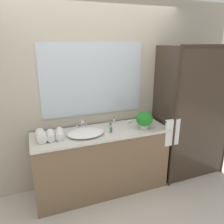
% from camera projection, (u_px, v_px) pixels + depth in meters
% --- Properties ---
extents(ground_plane, '(8.00, 8.00, 0.00)m').
position_uv_depth(ground_plane, '(102.00, 189.00, 3.15)').
color(ground_plane, beige).
extents(wall_back_with_mirror, '(4.40, 0.06, 2.60)m').
position_uv_depth(wall_back_with_mirror, '(93.00, 96.00, 3.06)').
color(wall_back_with_mirror, '#B2A893').
rests_on(wall_back_with_mirror, ground_plane).
extents(vanity_cabinet, '(1.80, 0.58, 0.90)m').
position_uv_depth(vanity_cabinet, '(102.00, 161.00, 3.03)').
color(vanity_cabinet, brown).
rests_on(vanity_cabinet, ground_plane).
extents(shower_enclosure, '(1.20, 0.59, 2.00)m').
position_uv_depth(shower_enclosure, '(190.00, 116.00, 3.11)').
color(shower_enclosure, '#2D2319').
rests_on(shower_enclosure, ground_plane).
extents(sink_basin, '(0.47, 0.36, 0.06)m').
position_uv_depth(sink_basin, '(86.00, 133.00, 2.76)').
color(sink_basin, white).
rests_on(sink_basin, vanity_cabinet).
extents(faucet, '(0.17, 0.15, 0.14)m').
position_uv_depth(faucet, '(82.00, 126.00, 2.93)').
color(faucet, silver).
rests_on(faucet, vanity_cabinet).
extents(potted_plant, '(0.22, 0.22, 0.24)m').
position_uv_depth(potted_plant, '(144.00, 119.00, 2.93)').
color(potted_plant, beige).
rests_on(potted_plant, vanity_cabinet).
extents(soap_dish, '(0.10, 0.07, 0.04)m').
position_uv_depth(soap_dish, '(130.00, 122.00, 3.17)').
color(soap_dish, silver).
rests_on(soap_dish, vanity_cabinet).
extents(amenity_bottle_lotion, '(0.03, 0.03, 0.09)m').
position_uv_depth(amenity_bottle_lotion, '(111.00, 129.00, 2.83)').
color(amenity_bottle_lotion, '#4C7056').
rests_on(amenity_bottle_lotion, vanity_cabinet).
extents(amenity_bottle_shampoo, '(0.03, 0.03, 0.09)m').
position_uv_depth(amenity_bottle_shampoo, '(111.00, 125.00, 2.98)').
color(amenity_bottle_shampoo, '#4C7056').
rests_on(amenity_bottle_shampoo, vanity_cabinet).
extents(amenity_bottle_body_wash, '(0.03, 0.03, 0.10)m').
position_uv_depth(amenity_bottle_body_wash, '(114.00, 121.00, 3.14)').
color(amenity_bottle_body_wash, white).
rests_on(amenity_bottle_body_wash, vanity_cabinet).
extents(rolled_towel_near_edge, '(0.13, 0.24, 0.11)m').
position_uv_depth(rolled_towel_near_edge, '(41.00, 136.00, 2.60)').
color(rolled_towel_near_edge, white).
rests_on(rolled_towel_near_edge, vanity_cabinet).
extents(rolled_towel_middle, '(0.10, 0.22, 0.09)m').
position_uv_depth(rolled_towel_middle, '(51.00, 135.00, 2.64)').
color(rolled_towel_middle, white).
rests_on(rolled_towel_middle, vanity_cabinet).
extents(rolled_towel_far_edge, '(0.12, 0.26, 0.09)m').
position_uv_depth(rolled_towel_far_edge, '(60.00, 134.00, 2.68)').
color(rolled_towel_far_edge, white).
rests_on(rolled_towel_far_edge, vanity_cabinet).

